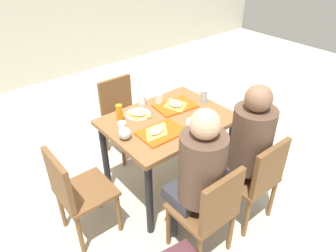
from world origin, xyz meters
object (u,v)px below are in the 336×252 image
plastic_cup_c (122,128)px  condiment_bottle (120,114)px  person_in_red (198,173)px  tray_red_far (175,106)px  main_table (168,129)px  pizza_slice_c (138,114)px  chair_near_right (256,177)px  paper_plate_center (138,114)px  tray_red_near (161,132)px  chair_left_end (75,190)px  plastic_cup_a (142,100)px  plastic_cup_d (159,99)px  pizza_slice_a (157,130)px  soda_can (204,96)px  pizza_slice_b (176,104)px  chair_far_side (122,111)px  chair_near_left (210,209)px  plastic_cup_b (198,129)px  person_in_brown_jacket (247,144)px  foil_bundle (125,133)px  paper_plate_near_edge (199,122)px

plastic_cup_c → condiment_bottle: condiment_bottle is taller
person_in_red → tray_red_far: size_ratio=3.47×
tray_red_far → main_table: bearing=-147.1°
pizza_slice_c → person_in_red: bearing=-96.3°
chair_near_right → paper_plate_center: bearing=112.9°
tray_red_near → plastic_cup_c: (-0.24, 0.20, 0.04)m
person_in_red → plastic_cup_c: 0.73m
chair_left_end → plastic_cup_a: plastic_cup_a is taller
chair_near_right → person_in_red: size_ratio=0.67×
plastic_cup_d → pizza_slice_a: bearing=-130.5°
chair_near_right → soda_can: bearing=77.0°
paper_plate_center → pizza_slice_b: pizza_slice_b is taller
chair_near_right → chair_far_side: same height
chair_near_left → plastic_cup_b: 0.62m
plastic_cup_b → plastic_cup_d: same height
chair_near_right → person_in_brown_jacket: bearing=90.0°
person_in_red → pizza_slice_b: (0.46, 0.77, 0.06)m
plastic_cup_d → condiment_bottle: condiment_bottle is taller
chair_near_right → chair_left_end: same height
person_in_red → tray_red_far: bearing=59.4°
tray_red_near → pizza_slice_c: bearing=87.7°
chair_left_end → foil_bundle: foil_bundle is taller
plastic_cup_a → person_in_brown_jacket: bearing=-73.5°
chair_near_right → chair_left_end: 1.42m
chair_left_end → plastic_cup_c: bearing=7.0°
chair_far_side → tray_red_far: 0.75m
paper_plate_center → pizza_slice_b: (0.35, -0.10, 0.02)m
pizza_slice_b → plastic_cup_a: (-0.22, 0.22, 0.03)m
tray_red_near → plastic_cup_a: (0.16, 0.48, 0.04)m
main_table → plastic_cup_a: 0.38m
plastic_cup_b → condiment_bottle: size_ratio=0.62×
chair_near_right → chair_far_side: (-0.27, 1.57, 0.00)m
pizza_slice_c → tray_red_near: bearing=-92.3°
person_in_red → pizza_slice_b: bearing=59.2°
paper_plate_near_edge → plastic_cup_a: 0.59m
person_in_brown_jacket → pizza_slice_c: size_ratio=5.43×
person_in_brown_jacket → plastic_cup_d: 0.92m
chair_far_side → condiment_bottle: condiment_bottle is taller
condiment_bottle → plastic_cup_a: bearing=20.6°
paper_plate_near_edge → soda_can: bearing=39.4°
chair_far_side → tray_red_near: chair_far_side is taller
chair_left_end → plastic_cup_b: plastic_cup_b is taller
chair_near_right → plastic_cup_a: bearing=104.6°
pizza_slice_c → plastic_cup_c: plastic_cup_c is taller
chair_near_right → chair_left_end: (-1.18, 0.78, 0.00)m
chair_left_end → pizza_slice_b: size_ratio=3.15×
chair_near_right → plastic_cup_c: plastic_cup_c is taller
plastic_cup_b → chair_left_end: bearing=160.1°
chair_near_left → tray_red_far: bearing=63.5°
tray_red_far → pizza_slice_a: (-0.40, -0.23, 0.02)m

